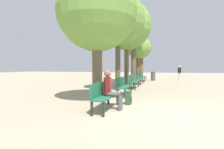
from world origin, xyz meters
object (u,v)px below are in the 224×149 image
tree_row_2 (127,26)px  tree_row_3 (134,29)px  tree_row_5 (141,49)px  pedestrian_near (179,72)px  bench_row_1 (123,85)px  tree_row_1 (118,20)px  bench_row_2 (133,80)px  trash_bin (153,76)px  tree_row_0 (97,12)px  tree_row_4 (138,48)px  bench_row_4 (143,76)px  backpack (128,98)px  person_seated (111,89)px  bench_row_3 (139,78)px  bench_row_0 (104,94)px

tree_row_2 → tree_row_3: (0.00, 3.29, 0.46)m
tree_row_5 → pedestrian_near: 5.84m
tree_row_3 → tree_row_5: tree_row_3 is taller
bench_row_1 → tree_row_1: (-0.70, 1.75, 3.65)m
bench_row_2 → trash_bin: size_ratio=1.83×
tree_row_2 → tree_row_3: tree_row_3 is taller
tree_row_0 → pedestrian_near: 13.57m
tree_row_2 → trash_bin: tree_row_2 is taller
tree_row_2 → tree_row_4: (0.00, 6.14, -0.97)m
bench_row_4 → backpack: size_ratio=3.39×
tree_row_4 → person_seated: 13.76m
bench_row_2 → backpack: bench_row_2 is taller
bench_row_1 → bench_row_3: size_ratio=1.00×
tree_row_0 → tree_row_5: 15.42m
bench_row_4 → tree_row_4: 3.40m
tree_row_1 → backpack: size_ratio=11.61×
trash_bin → tree_row_0: bearing=-98.0°
bench_row_3 → tree_row_3: bearing=112.3°
tree_row_1 → trash_bin: (1.67, 8.34, -3.72)m
bench_row_1 → tree_row_1: bearing=111.9°
tree_row_1 → person_seated: size_ratio=4.45×
bench_row_1 → tree_row_0: 3.59m
trash_bin → bench_row_1: bearing=-95.4°
tree_row_3 → tree_row_1: bearing=-90.0°
bench_row_3 → tree_row_5: (-0.70, 7.75, 3.17)m
bench_row_1 → tree_row_4: 10.96m
bench_row_1 → backpack: (0.63, -1.96, -0.28)m
tree_row_4 → bench_row_3: bearing=-81.2°
person_seated → backpack: (0.40, 0.96, -0.45)m
trash_bin → tree_row_4: bearing=165.2°
bench_row_4 → tree_row_1: (-0.70, -7.20, 3.65)m
bench_row_2 → bench_row_0: bearing=-90.0°
tree_row_1 → pedestrian_near: size_ratio=3.73×
tree_row_0 → backpack: size_ratio=10.53×
bench_row_1 → pedestrian_near: (3.57, 10.89, 0.36)m
bench_row_2 → bench_row_1: bearing=-90.0°
bench_row_0 → tree_row_4: size_ratio=0.36×
bench_row_1 → tree_row_5: tree_row_5 is taller
bench_row_3 → tree_row_3: size_ratio=0.26×
bench_row_3 → tree_row_1: size_ratio=0.29×
tree_row_3 → tree_row_0: bearing=-90.0°
bench_row_4 → trash_bin: trash_bin is taller
tree_row_1 → trash_bin: size_ratio=6.27×
bench_row_0 → bench_row_2: (0.00, 5.97, 0.00)m
tree_row_3 → tree_row_5: size_ratio=1.28×
person_seated → tree_row_4: bearing=94.0°
bench_row_1 → pedestrian_near: size_ratio=1.09×
tree_row_2 → tree_row_4: tree_row_2 is taller
tree_row_3 → person_seated: (0.93, -10.59, -4.18)m
tree_row_5 → person_seated: size_ratio=3.90×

